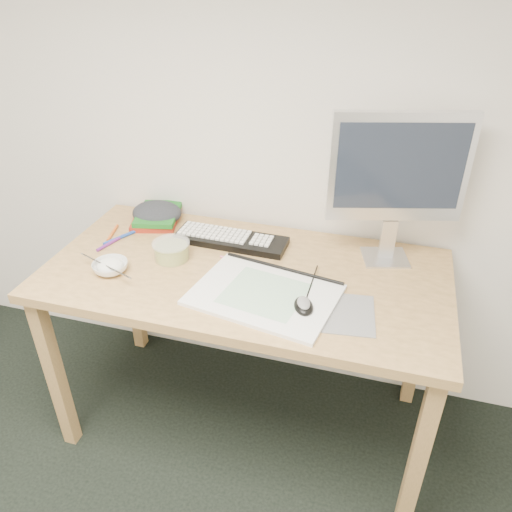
{
  "coord_description": "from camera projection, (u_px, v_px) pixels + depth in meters",
  "views": [
    {
      "loc": [
        0.58,
        0.05,
        1.71
      ],
      "look_at": [
        0.19,
        1.41,
        0.83
      ],
      "focal_mm": 35.0,
      "sensor_mm": 36.0,
      "label": 1
    }
  ],
  "objects": [
    {
      "name": "mouse",
      "position": [
        304.0,
        303.0,
        1.53
      ],
      "size": [
        0.09,
        0.11,
        0.03
      ],
      "primitive_type": "ellipsoid",
      "rotation": [
        0.0,
        0.0,
        0.35
      ],
      "color": "black",
      "rests_on": "sketchpad"
    },
    {
      "name": "keyboard",
      "position": [
        231.0,
        240.0,
        1.9
      ],
      "size": [
        0.43,
        0.15,
        0.03
      ],
      "primitive_type": "cube",
      "rotation": [
        0.0,
        0.0,
        -0.03
      ],
      "color": "black",
      "rests_on": "desk"
    },
    {
      "name": "book_green",
      "position": [
        158.0,
        214.0,
        2.04
      ],
      "size": [
        0.2,
        0.25,
        0.02
      ],
      "primitive_type": "cube",
      "rotation": [
        0.0,
        0.0,
        0.22
      ],
      "color": "#18631D",
      "rests_on": "book_red"
    },
    {
      "name": "marker_blue",
      "position": [
        120.0,
        238.0,
        1.92
      ],
      "size": [
        0.08,
        0.13,
        0.01
      ],
      "primitive_type": "cylinder",
      "rotation": [
        0.0,
        1.57,
        1.07
      ],
      "color": "#1D41A2",
      "rests_on": "desk"
    },
    {
      "name": "rice_bowl",
      "position": [
        110.0,
        267.0,
        1.72
      ],
      "size": [
        0.13,
        0.13,
        0.04
      ],
      "primitive_type": "imported",
      "rotation": [
        0.0,
        0.0,
        -0.06
      ],
      "color": "silver",
      "rests_on": "desk"
    },
    {
      "name": "marker_orange",
      "position": [
        113.0,
        233.0,
        1.96
      ],
      "size": [
        0.04,
        0.12,
        0.01
      ],
      "primitive_type": "cylinder",
      "rotation": [
        0.0,
        1.57,
        1.79
      ],
      "color": "#D45918",
      "rests_on": "desk"
    },
    {
      "name": "fruit_tub",
      "position": [
        171.0,
        251.0,
        1.79
      ],
      "size": [
        0.16,
        0.16,
        0.07
      ],
      "primitive_type": "cylinder",
      "rotation": [
        0.0,
        0.0,
        -0.25
      ],
      "color": "#E1BF4F",
      "rests_on": "desk"
    },
    {
      "name": "pencil_black",
      "position": [
        275.0,
        272.0,
        1.72
      ],
      "size": [
        0.2,
        0.03,
        0.01
      ],
      "primitive_type": "cylinder",
      "rotation": [
        0.0,
        1.57,
        0.1
      ],
      "color": "black",
      "rests_on": "desk"
    },
    {
      "name": "pencil_pink",
      "position": [
        243.0,
        264.0,
        1.77
      ],
      "size": [
        0.19,
        0.06,
        0.01
      ],
      "primitive_type": "cylinder",
      "rotation": [
        0.0,
        1.57,
        -0.29
      ],
      "color": "pink",
      "rests_on": "desk"
    },
    {
      "name": "chopsticks",
      "position": [
        105.0,
        266.0,
        1.69
      ],
      "size": [
        0.24,
        0.11,
        0.02
      ],
      "primitive_type": "cylinder",
      "rotation": [
        0.0,
        1.57,
        -0.36
      ],
      "color": "#ADADAF",
      "rests_on": "rice_bowl"
    },
    {
      "name": "book_red",
      "position": [
        156.0,
        217.0,
        2.06
      ],
      "size": [
        0.23,
        0.27,
        0.02
      ],
      "primitive_type": "cube",
      "rotation": [
        0.0,
        0.0,
        0.27
      ],
      "color": "maroon",
      "rests_on": "desk"
    },
    {
      "name": "marker_purple",
      "position": [
        111.0,
        243.0,
        1.89
      ],
      "size": [
        0.05,
        0.13,
        0.01
      ],
      "primitive_type": "cylinder",
      "rotation": [
        0.0,
        1.57,
        1.28
      ],
      "color": "#63217B",
      "rests_on": "desk"
    },
    {
      "name": "cloth_lump",
      "position": [
        157.0,
        213.0,
        2.04
      ],
      "size": [
        0.19,
        0.16,
        0.07
      ],
      "primitive_type": "ellipsoid",
      "rotation": [
        0.0,
        0.0,
        0.12
      ],
      "color": "#222529",
      "rests_on": "desk"
    },
    {
      "name": "mousepad",
      "position": [
        337.0,
        313.0,
        1.53
      ],
      "size": [
        0.25,
        0.23,
        0.0
      ],
      "primitive_type": "cube",
      "rotation": [
        0.0,
        0.0,
        0.12
      ],
      "color": "gray",
      "rests_on": "desk"
    },
    {
      "name": "pencil_tan",
      "position": [
        247.0,
        267.0,
        1.75
      ],
      "size": [
        0.13,
        0.12,
        0.01
      ],
      "primitive_type": "cylinder",
      "rotation": [
        0.0,
        1.57,
        -0.73
      ],
      "color": "#A68657",
      "rests_on": "desk"
    },
    {
      "name": "sketchpad",
      "position": [
        264.0,
        295.0,
        1.61
      ],
      "size": [
        0.5,
        0.4,
        0.01
      ],
      "primitive_type": "cube",
      "rotation": [
        0.0,
        0.0,
        -0.18
      ],
      "color": "silver",
      "rests_on": "desk"
    },
    {
      "name": "monitor",
      "position": [
        398.0,
        172.0,
        1.63
      ],
      "size": [
        0.45,
        0.18,
        0.53
      ],
      "rotation": [
        0.0,
        0.0,
        0.26
      ],
      "color": "silver",
      "rests_on": "desk"
    },
    {
      "name": "desk",
      "position": [
        245.0,
        290.0,
        1.78
      ],
      "size": [
        1.4,
        0.7,
        0.75
      ],
      "color": "tan",
      "rests_on": "ground"
    }
  ]
}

